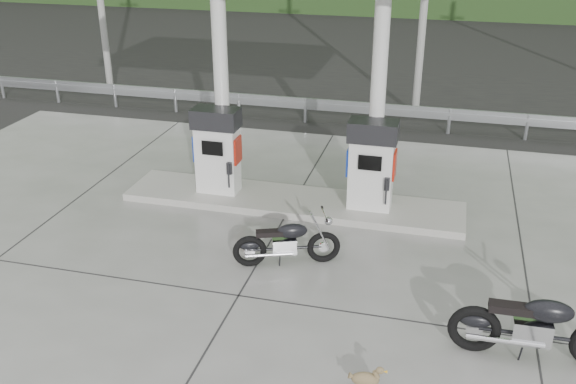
% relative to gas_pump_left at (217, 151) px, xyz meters
% --- Properties ---
extents(ground, '(160.00, 160.00, 0.00)m').
position_rel_gas_pump_left_xyz_m(ground, '(1.60, -2.50, -1.07)').
color(ground, black).
rests_on(ground, ground).
extents(forecourt_apron, '(18.00, 14.00, 0.02)m').
position_rel_gas_pump_left_xyz_m(forecourt_apron, '(1.60, -2.50, -1.06)').
color(forecourt_apron, slate).
rests_on(forecourt_apron, ground).
extents(pump_island, '(7.00, 1.40, 0.15)m').
position_rel_gas_pump_left_xyz_m(pump_island, '(1.60, 0.00, -0.98)').
color(pump_island, '#9E9C93').
rests_on(pump_island, forecourt_apron).
extents(gas_pump_left, '(0.95, 0.55, 1.80)m').
position_rel_gas_pump_left_xyz_m(gas_pump_left, '(0.00, 0.00, 0.00)').
color(gas_pump_left, silver).
rests_on(gas_pump_left, pump_island).
extents(gas_pump_right, '(0.95, 0.55, 1.80)m').
position_rel_gas_pump_left_xyz_m(gas_pump_right, '(3.20, 0.00, 0.00)').
color(gas_pump_right, silver).
rests_on(gas_pump_right, pump_island).
extents(canopy_column_left, '(0.30, 0.30, 5.00)m').
position_rel_gas_pump_left_xyz_m(canopy_column_left, '(0.00, 0.40, 1.60)').
color(canopy_column_left, white).
rests_on(canopy_column_left, pump_island).
extents(canopy_column_right, '(0.30, 0.30, 5.00)m').
position_rel_gas_pump_left_xyz_m(canopy_column_right, '(3.20, 0.40, 1.60)').
color(canopy_column_right, white).
rests_on(canopy_column_right, pump_island).
extents(guardrail, '(26.00, 0.16, 1.42)m').
position_rel_gas_pump_left_xyz_m(guardrail, '(1.60, 5.50, -0.36)').
color(guardrail, gray).
rests_on(guardrail, ground).
extents(road, '(60.00, 7.00, 0.01)m').
position_rel_gas_pump_left_xyz_m(road, '(1.60, 9.00, -1.07)').
color(road, black).
rests_on(road, ground).
extents(motorcycle_left, '(1.82, 1.14, 0.82)m').
position_rel_gas_pump_left_xyz_m(motorcycle_left, '(2.10, -2.33, -0.64)').
color(motorcycle_left, black).
rests_on(motorcycle_left, forecourt_apron).
extents(motorcycle_right, '(2.18, 0.74, 1.03)m').
position_rel_gas_pump_left_xyz_m(motorcycle_right, '(6.00, -3.94, -0.54)').
color(motorcycle_right, black).
rests_on(motorcycle_right, forecourt_apron).
extents(duck, '(0.46, 0.18, 0.32)m').
position_rel_gas_pump_left_xyz_m(duck, '(3.87, -5.15, -0.89)').
color(duck, brown).
rests_on(duck, forecourt_apron).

